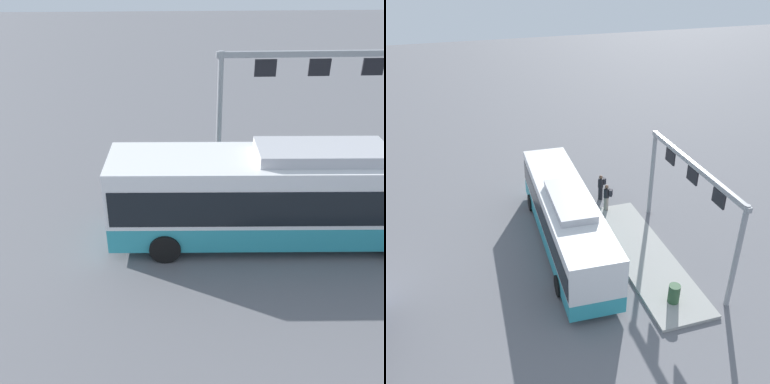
# 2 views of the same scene
# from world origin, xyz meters

# --- Properties ---
(ground_plane) EXTENTS (120.00, 120.00, 0.00)m
(ground_plane) POSITION_xyz_m (0.00, 0.00, 0.00)
(ground_plane) COLOR slate
(platform_curb) EXTENTS (10.00, 2.80, 0.16)m
(platform_curb) POSITION_xyz_m (-2.15, -3.55, 0.08)
(platform_curb) COLOR #9E9E99
(platform_curb) RESTS_ON ground
(bus_main) EXTENTS (11.82, 3.04, 3.46)m
(bus_main) POSITION_xyz_m (-0.01, 0.00, 1.81)
(bus_main) COLOR teal
(bus_main) RESTS_ON ground
(person_boarding) EXTENTS (0.51, 0.60, 1.67)m
(person_boarding) POSITION_xyz_m (4.11, -3.43, 0.89)
(person_boarding) COLOR black
(person_boarding) RESTS_ON ground
(person_waiting_near) EXTENTS (0.54, 0.61, 1.67)m
(person_waiting_near) POSITION_xyz_m (2.54, -3.24, 1.05)
(person_waiting_near) COLOR gray
(person_waiting_near) RESTS_ON platform_curb
(platform_sign_gantry) EXTENTS (8.58, 0.24, 5.20)m
(platform_sign_gantry) POSITION_xyz_m (-2.35, -5.66, 3.72)
(platform_sign_gantry) COLOR gray
(platform_sign_gantry) RESTS_ON ground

